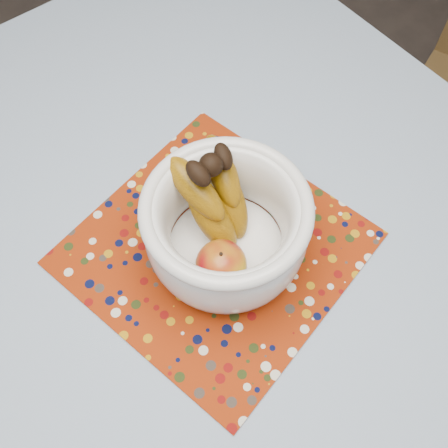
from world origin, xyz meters
The scene contains 4 objects.
table centered at (0.00, 0.00, 0.67)m, with size 1.20×1.20×0.75m.
tablecloth centered at (0.00, 0.00, 0.76)m, with size 1.32×1.32×0.01m, color #637DA5.
placemat centered at (0.10, -0.01, 0.76)m, with size 0.39×0.39×0.00m, color maroon.
fruit_bowl centered at (0.11, -0.02, 0.85)m, with size 0.24×0.25×0.18m.
Camera 1 is at (-0.11, -0.31, 1.50)m, focal length 42.00 mm.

